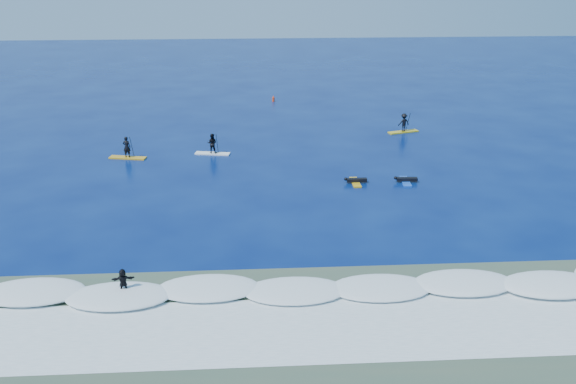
{
  "coord_description": "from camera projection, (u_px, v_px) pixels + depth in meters",
  "views": [
    {
      "loc": [
        -0.93,
        -35.92,
        14.91
      ],
      "look_at": [
        1.41,
        1.62,
        0.6
      ],
      "focal_mm": 40.0,
      "sensor_mm": 36.0,
      "label": 1
    }
  ],
  "objects": [
    {
      "name": "wave_surfer",
      "position": [
        123.0,
        282.0,
        29.12
      ],
      "size": [
        1.73,
        0.7,
        1.21
      ],
      "rotation": [
        0.0,
        0.0,
        0.15
      ],
      "color": "white",
      "rests_on": "breaking_wave"
    },
    {
      "name": "prone_paddler_near",
      "position": [
        356.0,
        181.0,
        43.49
      ],
      "size": [
        1.57,
        1.98,
        0.41
      ],
      "rotation": [
        0.0,
        0.0,
        1.58
      ],
      "color": "gold",
      "rests_on": "ground"
    },
    {
      "name": "shallow_water",
      "position": [
        277.0,
        344.0,
        25.81
      ],
      "size": [
        90.0,
        13.0,
        0.01
      ],
      "primitive_type": "cube",
      "color": "#3E5541",
      "rests_on": "ground"
    },
    {
      "name": "ground",
      "position": [
        266.0,
        211.0,
        38.87
      ],
      "size": [
        160.0,
        160.0,
        0.0
      ],
      "primitive_type": "plane",
      "color": "#04144E",
      "rests_on": "ground"
    },
    {
      "name": "marker_buoy",
      "position": [
        273.0,
        99.0,
        66.6
      ],
      "size": [
        0.27,
        0.27,
        0.65
      ],
      "rotation": [
        0.0,
        0.0,
        0.05
      ],
      "color": "red",
      "rests_on": "ground"
    },
    {
      "name": "prone_paddler_far",
      "position": [
        406.0,
        180.0,
        43.63
      ],
      "size": [
        1.61,
        2.05,
        0.42
      ],
      "rotation": [
        0.0,
        0.0,
        1.51
      ],
      "color": "blue",
      "rests_on": "ground"
    },
    {
      "name": "sup_paddler_center",
      "position": [
        212.0,
        145.0,
        49.41
      ],
      "size": [
        2.76,
        1.17,
        1.88
      ],
      "rotation": [
        0.0,
        0.0,
        -0.19
      ],
      "color": "white",
      "rests_on": "ground"
    },
    {
      "name": "sup_paddler_right",
      "position": [
        404.0,
        124.0,
        55.28
      ],
      "size": [
        2.8,
        1.46,
        1.91
      ],
      "rotation": [
        0.0,
        0.0,
        0.3
      ],
      "color": "gold",
      "rests_on": "ground"
    },
    {
      "name": "sup_paddler_left",
      "position": [
        127.0,
        151.0,
        48.45
      ],
      "size": [
        2.89,
        1.27,
        1.97
      ],
      "rotation": [
        0.0,
        0.0,
        -0.21
      ],
      "color": "gold",
      "rests_on": "ground"
    },
    {
      "name": "breaking_wave",
      "position": [
        273.0,
        294.0,
        29.54
      ],
      "size": [
        40.0,
        6.0,
        0.3
      ],
      "primitive_type": "cube",
      "color": "white",
      "rests_on": "ground"
    },
    {
      "name": "whitewater",
      "position": [
        276.0,
        330.0,
        26.74
      ],
      "size": [
        34.0,
        5.0,
        0.02
      ],
      "primitive_type": "cube",
      "color": "silver",
      "rests_on": "ground"
    }
  ]
}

